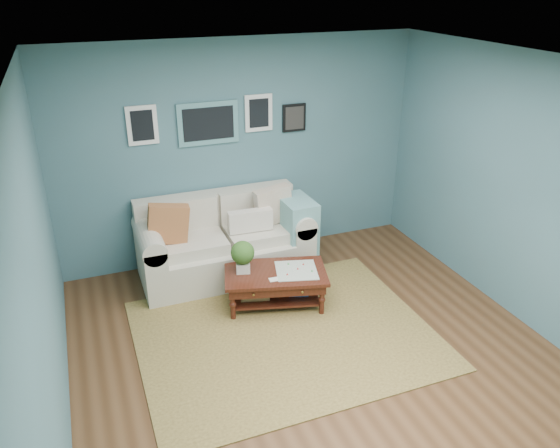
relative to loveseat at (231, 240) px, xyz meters
name	(u,v)px	position (x,y,z in m)	size (l,w,h in m)	color
room_shell	(327,234)	(0.30, -1.97, 0.93)	(5.00, 5.02, 2.70)	brown
area_rug	(285,334)	(0.13, -1.44, -0.42)	(2.91, 2.32, 0.01)	brown
loveseat	(231,240)	(0.00, 0.00, 0.00)	(2.05, 0.93, 1.05)	beige
coffee_table	(270,277)	(0.19, -0.85, -0.09)	(1.22, 0.91, 0.77)	black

